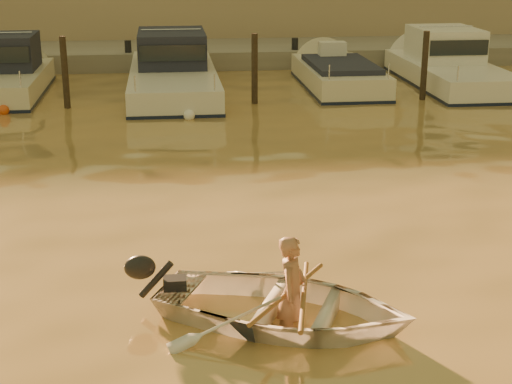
{
  "coord_description": "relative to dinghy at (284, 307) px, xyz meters",
  "views": [
    {
      "loc": [
        -2.78,
        -8.33,
        4.66
      ],
      "look_at": [
        -1.39,
        3.43,
        0.75
      ],
      "focal_mm": 55.0,
      "sensor_mm": 36.0,
      "label": 1
    }
  ],
  "objects": [
    {
      "name": "piling_1",
      "position": [
        -4.11,
        13.37,
        0.68
      ],
      "size": [
        0.18,
        0.18,
        2.2
      ],
      "primitive_type": "cylinder",
      "color": "#2D2319",
      "rests_on": "ground_plane"
    },
    {
      "name": "moored_boat_2",
      "position": [
        -1.11,
        15.57,
        0.41
      ],
      "size": [
        2.6,
        8.61,
        1.75
      ],
      "primitive_type": null,
      "color": "silver",
      "rests_on": "ground_plane"
    },
    {
      "name": "ground_plane",
      "position": [
        1.39,
        -0.43,
        -0.22
      ],
      "size": [
        160.0,
        160.0,
        0.0
      ],
      "primitive_type": "plane",
      "color": "olive",
      "rests_on": "ground"
    },
    {
      "name": "moored_boat_3",
      "position": [
        4.14,
        15.57,
        0.01
      ],
      "size": [
        2.16,
        6.2,
        0.95
      ],
      "primitive_type": null,
      "color": "beige",
      "rests_on": "ground_plane"
    },
    {
      "name": "piling_3",
      "position": [
        6.19,
        13.37,
        0.68
      ],
      "size": [
        0.18,
        0.18,
        2.2
      ],
      "primitive_type": "cylinder",
      "color": "#2D2319",
      "rests_on": "ground_plane"
    },
    {
      "name": "oar_starboard",
      "position": [
        0.05,
        -0.02,
        0.2
      ],
      "size": [
        1.23,
        1.77,
        0.13
      ],
      "primitive_type": "cylinder",
      "rotation": [
        1.54,
        0.0,
        -0.6
      ],
      "color": "brown",
      "rests_on": "dinghy"
    },
    {
      "name": "moored_boat_1",
      "position": [
        -6.1,
        15.57,
        0.41
      ],
      "size": [
        2.09,
        6.27,
        1.75
      ],
      "primitive_type": null,
      "color": "beige",
      "rests_on": "ground_plane"
    },
    {
      "name": "fender_d",
      "position": [
        3.65,
        13.69,
        -0.12
      ],
      "size": [
        0.3,
        0.3,
        0.3
      ],
      "primitive_type": "sphere",
      "color": "orange",
      "rests_on": "ground_plane"
    },
    {
      "name": "piling_2",
      "position": [
        1.19,
        13.37,
        0.68
      ],
      "size": [
        0.18,
        0.18,
        2.2
      ],
      "primitive_type": "cylinder",
      "color": "#2D2319",
      "rests_on": "ground_plane"
    },
    {
      "name": "outboard_motor",
      "position": [
        -1.37,
        0.61,
        0.06
      ],
      "size": [
        0.98,
        0.73,
        0.7
      ],
      "primitive_type": null,
      "rotation": [
        0.0,
        0.0,
        -0.42
      ],
      "color": "black",
      "rests_on": "dinghy"
    },
    {
      "name": "fender_b",
      "position": [
        -5.75,
        12.8,
        -0.12
      ],
      "size": [
        0.3,
        0.3,
        0.3
      ],
      "primitive_type": "sphere",
      "color": "#D04C18",
      "rests_on": "ground_plane"
    },
    {
      "name": "dinghy",
      "position": [
        0.0,
        0.0,
        0.0
      ],
      "size": [
        3.93,
        3.46,
        0.68
      ],
      "primitive_type": "imported",
      "rotation": [
        0.0,
        0.0,
        1.15
      ],
      "color": "silver",
      "rests_on": "ground_plane"
    },
    {
      "name": "moored_boat_4",
      "position": [
        7.81,
        15.57,
        0.41
      ],
      "size": [
        2.46,
        7.5,
        1.75
      ],
      "primitive_type": null,
      "color": "white",
      "rests_on": "ground_plane"
    },
    {
      "name": "oar_port",
      "position": [
        0.23,
        -0.1,
        0.2
      ],
      "size": [
        0.5,
        2.07,
        0.13
      ],
      "primitive_type": "cylinder",
      "rotation": [
        1.54,
        0.0,
        -0.21
      ],
      "color": "olive",
      "rests_on": "dinghy"
    },
    {
      "name": "quay",
      "position": [
        1.39,
        21.07,
        -0.07
      ],
      "size": [
        52.0,
        4.0,
        1.0
      ],
      "primitive_type": "cube",
      "color": "gray",
      "rests_on": "ground_plane"
    },
    {
      "name": "fender_c",
      "position": [
        -0.76,
        11.59,
        -0.12
      ],
      "size": [
        0.3,
        0.3,
        0.3
      ],
      "primitive_type": "sphere",
      "color": "white",
      "rests_on": "ground_plane"
    },
    {
      "name": "person",
      "position": [
        0.09,
        -0.04,
        0.22
      ],
      "size": [
        0.54,
        0.63,
        1.47
      ],
      "primitive_type": "imported",
      "rotation": [
        0.0,
        0.0,
        1.15
      ],
      "color": "#9D6B4E",
      "rests_on": "dinghy"
    }
  ]
}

